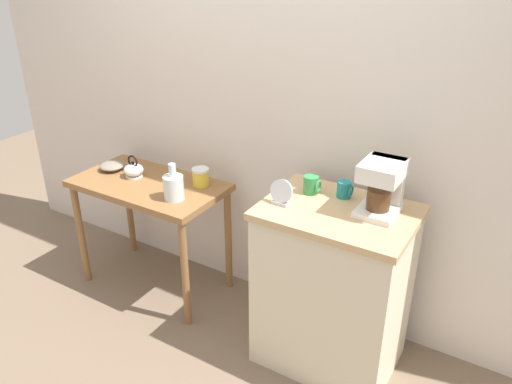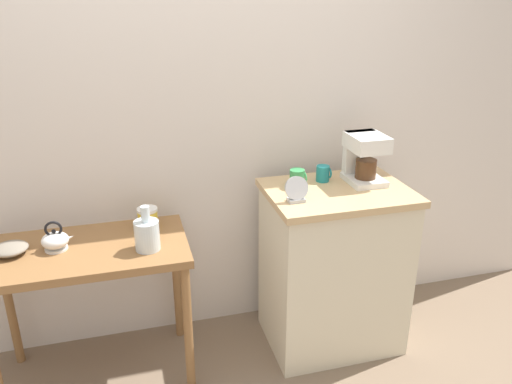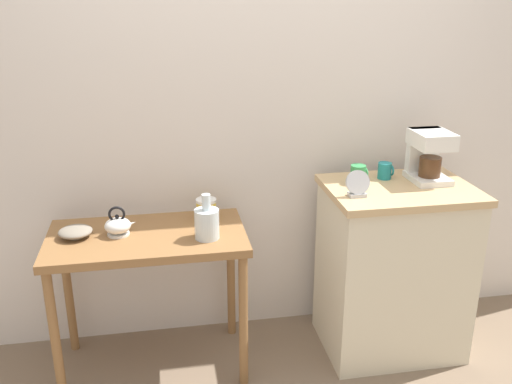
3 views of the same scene
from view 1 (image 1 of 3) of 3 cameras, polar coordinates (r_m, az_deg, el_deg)
name	(u,v)px [view 1 (image 1 of 3)]	position (r m, az deg, el deg)	size (l,w,h in m)	color
ground_plane	(229,313)	(3.25, -2.99, -13.35)	(8.00, 8.00, 0.00)	#7A6651
back_wall	(278,77)	(2.87, 2.49, 12.70)	(4.40, 0.10, 2.80)	silver
wooden_table	(150,197)	(3.23, -11.80, -0.55)	(0.94, 0.52, 0.74)	olive
kitchen_counter	(333,288)	(2.70, 8.56, -10.53)	(0.73, 0.54, 0.92)	beige
bowl_stoneware	(112,166)	(3.41, -15.83, 2.83)	(0.16, 0.16, 0.05)	gray
teakettle	(134,170)	(3.27, -13.52, 2.42)	(0.15, 0.12, 0.15)	white
glass_carafe_vase	(174,187)	(2.92, -9.22, 0.59)	(0.12, 0.12, 0.22)	silver
canister_enamel	(201,177)	(3.08, -6.21, 1.69)	(0.10, 0.10, 0.11)	gold
coffee_maker	(382,184)	(2.42, 13.95, 0.83)	(0.18, 0.22, 0.26)	white
mug_tall_green	(311,185)	(2.58, 6.22, 0.81)	(0.08, 0.08, 0.09)	#338C4C
mug_dark_teal	(344,190)	(2.56, 9.87, 0.28)	(0.08, 0.07, 0.08)	teal
table_clock	(281,194)	(2.45, 2.85, -0.18)	(0.12, 0.06, 0.13)	#B2B5BA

